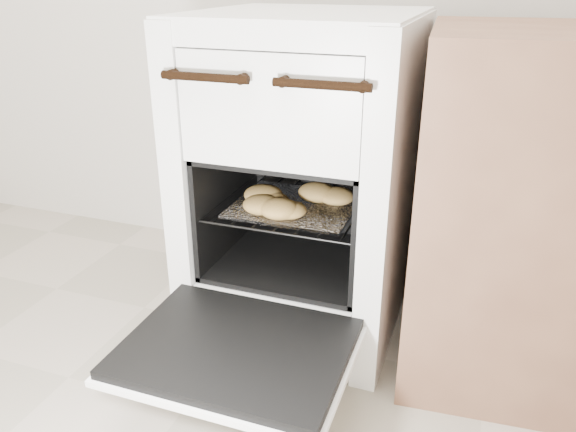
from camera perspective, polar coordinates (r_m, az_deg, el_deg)
name	(u,v)px	position (r m, az deg, el deg)	size (l,w,h in m)	color
stove	(305,182)	(1.55, 1.70, 3.46)	(0.56, 0.62, 0.86)	white
oven_door	(237,350)	(1.27, -5.25, -13.44)	(0.50, 0.39, 0.04)	black
oven_rack	(297,205)	(1.51, 0.95, 1.15)	(0.41, 0.39, 0.01)	black
foil_sheet	(295,205)	(1.50, 0.72, 1.09)	(0.32, 0.28, 0.01)	white
baked_rolls	(289,200)	(1.46, 0.08, 1.62)	(0.32, 0.27, 0.05)	#B88D49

